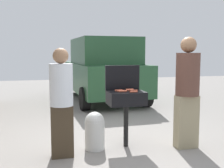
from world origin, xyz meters
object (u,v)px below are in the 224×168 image
object	(u,v)px
hot_dog_0	(123,91)
hot_dog_5	(121,91)
parked_minivan	(103,69)
hot_dog_8	(130,90)
hot_dog_4	(119,90)
propane_tank	(95,130)
person_left	(61,99)
hot_dog_1	(130,90)
person_right	(187,88)
bbq_grill	(126,100)
hot_dog_7	(123,91)
hot_dog_3	(134,92)
hot_dog_2	(130,90)
hot_dog_6	(134,91)

from	to	relation	value
hot_dog_0	hot_dog_5	distance (m)	0.06
parked_minivan	hot_dog_8	bearing A→B (deg)	80.90
hot_dog_4	propane_tank	world-z (taller)	hot_dog_4
hot_dog_5	person_left	world-z (taller)	person_left
hot_dog_1	person_left	size ratio (longest dim) A/B	0.08
hot_dog_5	person_left	size ratio (longest dim) A/B	0.08
person_right	bbq_grill	bearing A→B (deg)	-23.08
person_left	bbq_grill	bearing A→B (deg)	10.87
hot_dog_7	parked_minivan	bearing A→B (deg)	81.66
hot_dog_1	person_left	distance (m)	1.18
hot_dog_3	person_left	bearing A→B (deg)	-176.37
hot_dog_5	person_right	distance (m)	1.08
hot_dog_5	hot_dog_3	bearing A→B (deg)	-42.48
hot_dog_1	person_right	world-z (taller)	person_right
hot_dog_5	hot_dog_1	bearing A→B (deg)	17.15
hot_dog_3	hot_dog_4	size ratio (longest dim) A/B	1.00
hot_dog_5	hot_dog_8	world-z (taller)	same
propane_tank	person_left	xyz separation A→B (m)	(-0.53, -0.21, 0.56)
bbq_grill	hot_dog_5	xyz separation A→B (m)	(-0.10, -0.01, 0.16)
parked_minivan	hot_dog_1	bearing A→B (deg)	80.79
hot_dog_3	hot_dog_7	size ratio (longest dim) A/B	1.00
hot_dog_1	hot_dog_4	distance (m)	0.19
hot_dog_8	propane_tank	bearing A→B (deg)	-170.66
hot_dog_2	person_left	bearing A→B (deg)	-163.16
hot_dog_6	hot_dog_8	xyz separation A→B (m)	(-0.03, 0.11, 0.00)
parked_minivan	hot_dog_2	bearing A→B (deg)	80.95
hot_dog_5	hot_dog_7	xyz separation A→B (m)	(0.02, -0.03, 0.00)
hot_dog_1	hot_dog_2	world-z (taller)	same
hot_dog_5	hot_dog_0	bearing A→B (deg)	-70.71
bbq_grill	hot_dog_2	world-z (taller)	hot_dog_2
person_right	parked_minivan	world-z (taller)	parked_minivan
bbq_grill	hot_dog_5	distance (m)	0.18
hot_dog_1	propane_tank	xyz separation A→B (m)	(-0.61, -0.07, -0.62)
hot_dog_2	hot_dog_7	size ratio (longest dim) A/B	1.00
parked_minivan	hot_dog_7	bearing A→B (deg)	79.12
hot_dog_4	hot_dog_7	size ratio (longest dim) A/B	1.00
hot_dog_3	propane_tank	world-z (taller)	hot_dog_3
hot_dog_3	person_right	world-z (taller)	person_right
hot_dog_4	propane_tank	size ratio (longest dim) A/B	0.21
hot_dog_4	propane_tank	distance (m)	0.76
bbq_grill	hot_dog_6	bearing A→B (deg)	-11.88
propane_tank	hot_dog_6	bearing A→B (deg)	-0.24
hot_dog_0	hot_dog_1	distance (m)	0.18
hot_dog_6	hot_dog_7	distance (m)	0.20
hot_dog_7	hot_dog_3	bearing A→B (deg)	-40.67
hot_dog_1	hot_dog_6	bearing A→B (deg)	-55.77
hot_dog_3	person_left	size ratio (longest dim) A/B	0.08
bbq_grill	hot_dog_4	size ratio (longest dim) A/B	7.14
person_left	hot_dog_2	bearing A→B (deg)	15.39
hot_dog_5	hot_dog_8	distance (m)	0.20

